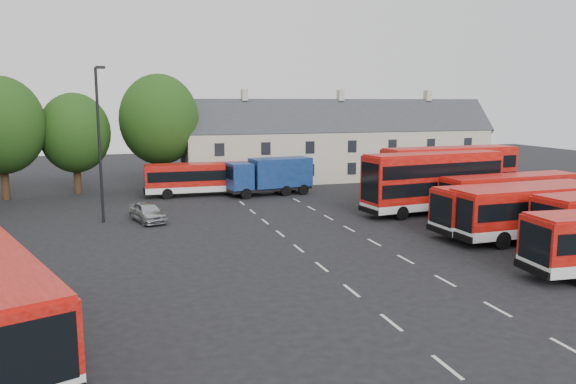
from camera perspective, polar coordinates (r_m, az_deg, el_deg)
The scene contains 12 objects.
ground at distance 32.11m, azimuth 2.20°, elevation -6.63°, with size 140.00×140.00×0.00m, color black.
lane_markings at distance 34.77m, azimuth 5.03°, elevation -5.42°, with size 5.15×33.80×0.01m.
terrace_houses at distance 64.11m, azimuth 5.29°, elevation 4.75°, with size 35.70×7.13×10.06m.
bus_row_c at distance 39.15m, azimuth 24.24°, elevation -1.46°, with size 12.27×3.31×3.44m.
bus_row_d at distance 40.13m, azimuth 22.14°, elevation -1.20°, with size 11.82×3.21×3.31m.
bus_row_e at distance 45.93m, azimuth 21.71°, elevation 0.01°, with size 11.66×3.50×3.25m.
bus_dd_south at distance 45.52m, azimuth 14.53°, elevation 1.29°, with size 11.97×4.16×4.81m.
bus_dd_north at distance 49.76m, azimuth 16.07°, elevation 1.96°, with size 12.17×3.47×4.93m.
bus_north at distance 53.23m, azimuth -8.58°, elevation 1.59°, with size 10.79×2.64×3.04m.
box_truck at distance 52.85m, azimuth -1.77°, elevation 1.78°, with size 8.22×3.58×3.48m.
silver_car at distance 42.46m, azimuth -14.09°, elevation -1.99°, with size 1.73×4.29×1.46m, color #B2B4BA.
lamppost at distance 42.52m, azimuth -18.60°, elevation 4.98°, with size 0.77×0.29×11.23m.
Camera 1 is at (-10.16, -29.19, 8.72)m, focal length 35.00 mm.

